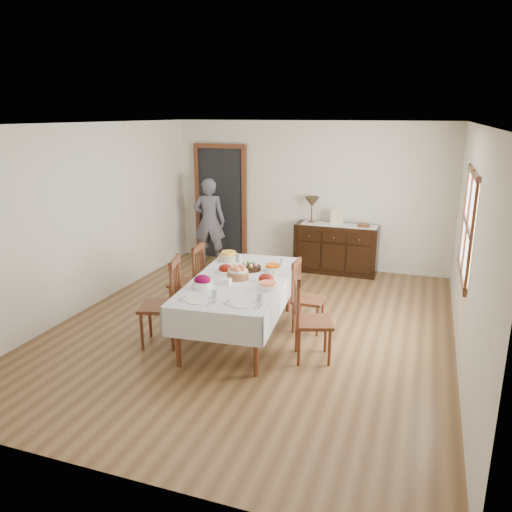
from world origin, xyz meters
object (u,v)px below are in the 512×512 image
(person, at_px, (209,218))
(chair_right_far, at_px, (305,295))
(chair_left_far, at_px, (190,279))
(chair_left_near, at_px, (164,301))
(chair_right_near, at_px, (309,317))
(dining_table, at_px, (240,286))
(table_lamp, at_px, (312,203))
(sideboard, at_px, (336,249))

(person, bearing_deg, chair_right_far, 122.97)
(chair_right_far, bearing_deg, chair_left_far, 91.57)
(chair_left_near, bearing_deg, chair_right_near, 80.93)
(chair_left_near, distance_m, chair_right_far, 1.79)
(dining_table, bearing_deg, chair_left_far, 149.17)
(chair_right_far, height_order, table_lamp, table_lamp)
(dining_table, distance_m, sideboard, 3.10)
(chair_left_far, xyz_separation_m, sideboard, (1.56, 2.58, -0.08))
(dining_table, distance_m, chair_right_far, 0.88)
(chair_right_near, distance_m, table_lamp, 3.51)
(chair_right_near, relative_size, person, 0.59)
(chair_left_near, bearing_deg, chair_left_far, 172.58)
(dining_table, relative_size, person, 1.35)
(chair_left_near, distance_m, table_lamp, 3.74)
(chair_right_near, distance_m, sideboard, 3.35)
(dining_table, height_order, chair_right_near, chair_right_near)
(chair_left_far, bearing_deg, table_lamp, 152.48)
(chair_right_near, bearing_deg, table_lamp, -6.05)
(person, bearing_deg, table_lamp, 174.36)
(sideboard, distance_m, table_lamp, 0.91)
(chair_left_far, relative_size, chair_right_far, 1.09)
(dining_table, bearing_deg, sideboard, 72.69)
(dining_table, height_order, table_lamp, table_lamp)
(chair_right_far, relative_size, sideboard, 0.65)
(chair_left_near, relative_size, chair_right_far, 1.18)
(chair_right_near, bearing_deg, dining_table, 52.65)
(sideboard, bearing_deg, table_lamp, 177.81)
(sideboard, height_order, table_lamp, table_lamp)
(chair_right_near, relative_size, sideboard, 0.71)
(person, bearing_deg, chair_left_near, 92.51)
(table_lamp, bearing_deg, chair_right_near, -77.23)
(chair_right_near, bearing_deg, chair_right_far, -2.34)
(chair_left_far, xyz_separation_m, person, (-0.77, 2.37, 0.34))
(chair_left_far, height_order, sideboard, chair_left_far)
(chair_right_near, xyz_separation_m, chair_right_far, (-0.23, 0.78, -0.04))
(chair_right_far, xyz_separation_m, sideboard, (-0.07, 2.55, -0.04))
(chair_left_far, distance_m, sideboard, 3.02)
(chair_left_near, xyz_separation_m, person, (-0.90, 3.32, 0.30))
(sideboard, bearing_deg, chair_left_far, -121.16)
(chair_right_far, bearing_deg, person, 46.29)
(sideboard, height_order, person, person)
(chair_right_far, height_order, sideboard, chair_right_far)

